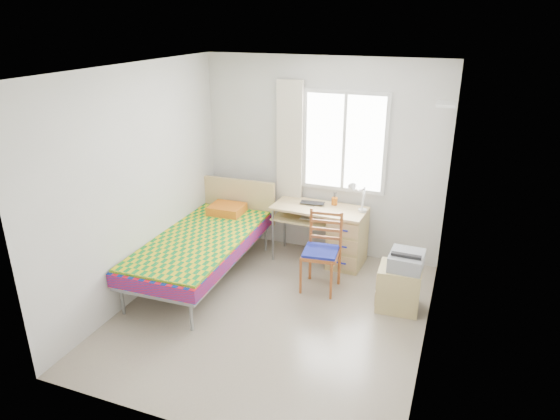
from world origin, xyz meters
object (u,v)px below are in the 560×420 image
Objects in this scene: chair at (323,247)px; desk at (342,235)px; cabinet at (399,288)px; printer at (406,260)px; bed at (204,242)px.

desk is at bearing 78.03° from chair.
chair reaches higher than cabinet.
desk is 0.69m from chair.
desk reaches higher than printer.
printer is at bearing -12.88° from chair.
chair is 2.26× the size of printer.
cabinet is (2.35, 0.12, -0.22)m from bed.
cabinet is (0.85, -0.81, -0.16)m from desk.
cabinet is at bearing -14.71° from chair.
bed is 1.85× the size of desk.
desk is 1.21m from printer.
desk is at bearing 133.77° from cabinet.
bed is 2.37m from cabinet.
chair is at bearing 174.87° from printer.
bed is at bearing -175.05° from printer.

